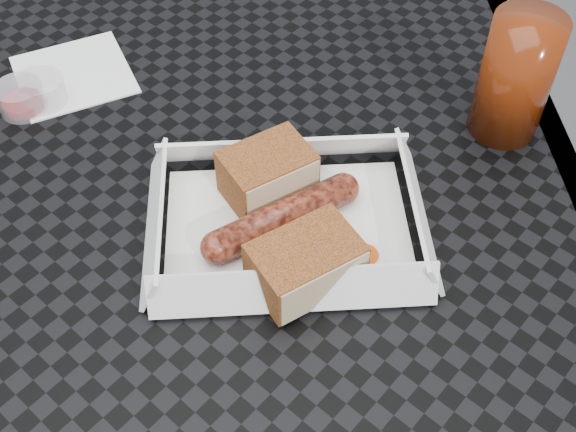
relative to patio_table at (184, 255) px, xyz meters
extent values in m
cube|color=black|center=(0.00, 0.00, 0.07)|extent=(0.80, 0.80, 0.01)
cube|color=black|center=(0.39, 0.00, 0.06)|extent=(0.03, 0.80, 0.03)
cylinder|color=black|center=(0.35, 0.35, -0.30)|extent=(0.03, 0.03, 0.73)
cube|color=white|center=(0.10, -0.03, 0.08)|extent=(0.22, 0.15, 0.00)
cylinder|color=brown|center=(0.10, -0.03, 0.09)|extent=(0.13, 0.09, 0.03)
sphere|color=brown|center=(0.16, 0.00, 0.09)|extent=(0.03, 0.03, 0.03)
sphere|color=brown|center=(0.04, -0.07, 0.09)|extent=(0.03, 0.03, 0.03)
cube|color=brown|center=(0.09, 0.01, 0.10)|extent=(0.10, 0.09, 0.05)
cube|color=brown|center=(0.12, -0.09, 0.10)|extent=(0.11, 0.09, 0.05)
cylinder|color=#D64909|center=(0.15, -0.08, 0.08)|extent=(0.02, 0.02, 0.00)
torus|color=white|center=(0.16, -0.09, 0.08)|extent=(0.02, 0.02, 0.00)
cube|color=#B2D17F|center=(0.16, -0.08, 0.08)|extent=(0.02, 0.02, 0.00)
cube|color=white|center=(-0.12, 0.20, 0.08)|extent=(0.16, 0.16, 0.00)
cylinder|color=maroon|center=(-0.17, 0.15, 0.09)|extent=(0.05, 0.05, 0.03)
cylinder|color=silver|center=(-0.15, 0.16, 0.09)|extent=(0.05, 0.05, 0.03)
cylinder|color=#581C07|center=(0.33, 0.09, 0.14)|extent=(0.07, 0.07, 0.13)
camera|label=1|loc=(0.08, -0.45, 0.59)|focal=45.00mm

